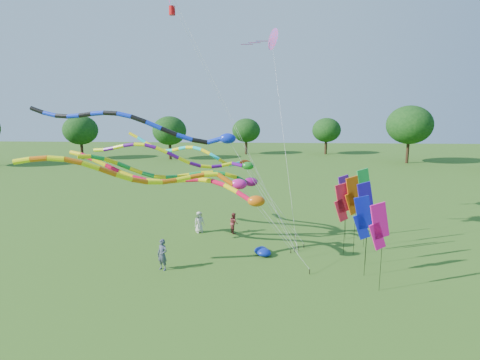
# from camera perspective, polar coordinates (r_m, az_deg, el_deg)

# --- Properties ---
(ground) EXTENTS (160.00, 160.00, 0.00)m
(ground) POSITION_cam_1_polar(r_m,az_deg,el_deg) (21.79, 2.32, -14.96)
(ground) COLOR #2C5717
(ground) RESTS_ON ground
(tree_ring) EXTENTS (120.15, 120.97, 9.61)m
(tree_ring) POSITION_cam_1_polar(r_m,az_deg,el_deg) (16.16, 11.24, -2.69)
(tree_ring) COLOR #382314
(tree_ring) RESTS_ON ground
(tube_kite_red) EXTENTS (15.08, 4.17, 7.03)m
(tube_kite_red) POSITION_cam_1_polar(r_m,az_deg,el_deg) (24.70, -8.04, -0.34)
(tube_kite_red) COLOR black
(tube_kite_red) RESTS_ON ground
(tube_kite_orange) EXTENTS (14.43, 4.98, 7.41)m
(tube_kite_orange) POSITION_cam_1_polar(r_m,az_deg,el_deg) (23.25, -10.59, 0.55)
(tube_kite_orange) COLOR black
(tube_kite_orange) RESTS_ON ground
(tube_kite_purple) EXTENTS (13.22, 1.60, 7.67)m
(tube_kite_purple) POSITION_cam_1_polar(r_m,az_deg,el_deg) (25.43, -6.92, 3.04)
(tube_kite_purple) COLOR black
(tube_kite_purple) RESTS_ON ground
(tube_kite_blue) EXTENTS (17.64, 2.15, 9.86)m
(tube_kite_blue) POSITION_cam_1_polar(r_m,az_deg,el_deg) (26.61, -12.81, 7.44)
(tube_kite_blue) COLOR black
(tube_kite_blue) RESTS_ON ground
(tube_kite_cyan) EXTENTS (12.20, 4.58, 7.83)m
(tube_kite_cyan) POSITION_cam_1_polar(r_m,az_deg,el_deg) (27.96, -5.97, 3.76)
(tube_kite_cyan) COLOR black
(tube_kite_cyan) RESTS_ON ground
(tube_kite_green) EXTENTS (13.57, 3.79, 6.97)m
(tube_kite_green) POSITION_cam_1_polar(r_m,az_deg,el_deg) (26.58, -6.79, 0.80)
(tube_kite_green) COLOR black
(tube_kite_green) RESTS_ON ground
(delta_kite_high_c) EXTENTS (3.93, 7.93, 15.55)m
(delta_kite_high_c) POSITION_cam_1_polar(r_m,az_deg,el_deg) (30.88, 4.52, 19.39)
(delta_kite_high_c) COLOR black
(delta_kite_high_c) RESTS_ON ground
(banner_pole_blue_a) EXTENTS (1.16, 0.15, 4.62)m
(banner_pole_blue_a) POSITION_cam_1_polar(r_m,az_deg,el_deg) (22.90, 17.09, -5.15)
(banner_pole_blue_a) COLOR black
(banner_pole_blue_a) RESTS_ON ground
(banner_pole_magenta_a) EXTENTS (1.14, 0.39, 4.71)m
(banner_pole_magenta_a) POSITION_cam_1_polar(r_m,az_deg,el_deg) (21.24, 19.16, -6.27)
(banner_pole_magenta_a) COLOR black
(banner_pole_magenta_a) RESTS_ON ground
(banner_pole_red) EXTENTS (1.13, 0.44, 4.69)m
(banner_pole_red) POSITION_cam_1_polar(r_m,az_deg,el_deg) (25.73, 14.34, -3.13)
(banner_pole_red) COLOR black
(banner_pole_red) RESTS_ON ground
(banner_pole_orange) EXTENTS (1.12, 0.47, 5.14)m
(banner_pole_orange) POSITION_cam_1_polar(r_m,az_deg,el_deg) (25.77, 15.76, -2.17)
(banner_pole_orange) COLOR black
(banner_pole_orange) RESTS_ON ground
(banner_pole_blue_b) EXTENTS (1.14, 0.36, 5.09)m
(banner_pole_blue_b) POSITION_cam_1_polar(r_m,az_deg,el_deg) (24.33, 17.34, -3.12)
(banner_pole_blue_b) COLOR black
(banner_pole_blue_b) RESTS_ON ground
(banner_pole_violet) EXTENTS (1.10, 0.51, 4.66)m
(banner_pole_violet) POSITION_cam_1_polar(r_m,az_deg,el_deg) (28.86, 14.61, -1.72)
(banner_pole_violet) COLOR black
(banner_pole_violet) RESTS_ON ground
(banner_pole_green) EXTENTS (1.12, 0.45, 5.38)m
(banner_pole_green) POSITION_cam_1_polar(r_m,az_deg,el_deg) (27.35, 17.16, -0.99)
(banner_pole_green) COLOR black
(banner_pole_green) RESTS_ON ground
(blue_nylon_heap) EXTENTS (1.31, 1.56, 0.46)m
(blue_nylon_heap) POSITION_cam_1_polar(r_m,az_deg,el_deg) (26.02, 3.09, -10.10)
(blue_nylon_heap) COLOR #0B219A
(blue_nylon_heap) RESTS_ON ground
(person_a) EXTENTS (0.94, 0.85, 1.61)m
(person_a) POSITION_cam_1_polar(r_m,az_deg,el_deg) (30.14, -5.81, -5.97)
(person_a) COLOR beige
(person_a) RESTS_ON ground
(person_b) EXTENTS (0.80, 0.70, 1.83)m
(person_b) POSITION_cam_1_polar(r_m,az_deg,el_deg) (23.88, -10.98, -10.39)
(person_b) COLOR #3C4254
(person_b) RESTS_ON ground
(person_c) EXTENTS (0.83, 0.92, 1.54)m
(person_c) POSITION_cam_1_polar(r_m,az_deg,el_deg) (29.92, -0.89, -6.11)
(person_c) COLOR maroon
(person_c) RESTS_ON ground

